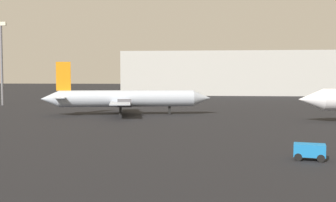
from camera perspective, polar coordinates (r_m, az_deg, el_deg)
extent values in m
cone|color=white|center=(63.04, 18.81, 0.20)|extent=(3.49, 3.19, 3.12)
cylinder|color=#B2BCCC|center=(70.68, -5.57, 0.34)|extent=(22.43, 7.23, 2.75)
cone|color=#B2BCCC|center=(71.87, 4.60, 0.40)|extent=(3.52, 3.31, 2.75)
cone|color=#B2BCCC|center=(71.75, -15.75, 0.27)|extent=(3.52, 3.31, 2.75)
cube|color=#B2BCCC|center=(70.71, -6.47, 0.00)|extent=(6.72, 18.46, 0.18)
cube|color=#B2BCCC|center=(71.43, -14.26, 0.50)|extent=(3.00, 6.45, 0.12)
cube|color=orange|center=(71.29, -14.01, 3.29)|extent=(2.37, 0.70, 4.73)
cylinder|color=#4C4C54|center=(74.17, -5.92, 0.07)|extent=(2.45, 1.76, 1.33)
cylinder|color=#4C4C54|center=(67.26, -5.93, -0.30)|extent=(2.45, 1.76, 1.33)
cube|color=black|center=(71.23, 0.21, -1.29)|extent=(0.44, 0.44, 1.39)
cube|color=black|center=(72.31, -6.45, -1.24)|extent=(0.44, 0.44, 1.39)
cube|color=black|center=(69.36, -6.47, -1.44)|extent=(0.44, 0.44, 1.39)
cube|color=#1972BF|center=(35.20, 18.66, -6.33)|extent=(2.62, 1.77, 1.00)
cylinder|color=black|center=(34.71, 17.26, -7.29)|extent=(0.63, 0.32, 0.60)
cylinder|color=black|center=(35.86, 17.28, -6.94)|extent=(0.63, 0.32, 0.60)
cylinder|color=black|center=(34.74, 20.05, -7.33)|extent=(0.63, 0.32, 0.60)
cylinder|color=black|center=(35.89, 19.98, -6.98)|extent=(0.63, 0.32, 0.60)
cylinder|color=slate|center=(99.52, -21.63, 4.48)|extent=(0.50, 0.50, 17.47)
cube|color=#F2EACC|center=(100.11, -21.76, 9.71)|extent=(2.40, 0.50, 0.80)
cube|color=#B7B7B2|center=(145.23, 8.92, 3.74)|extent=(74.30, 20.59, 14.46)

